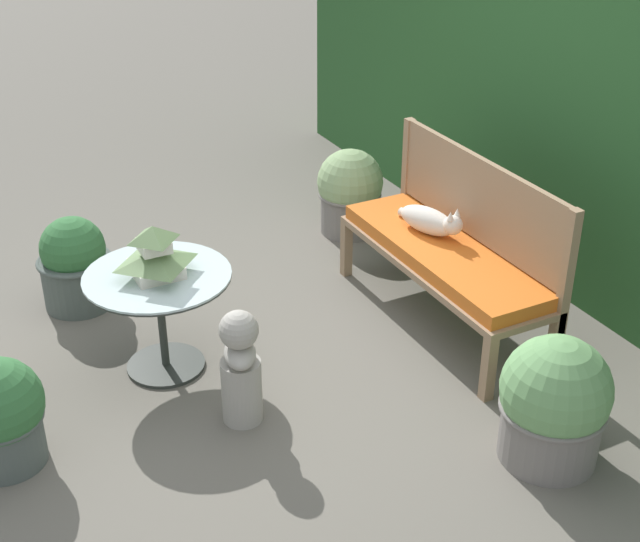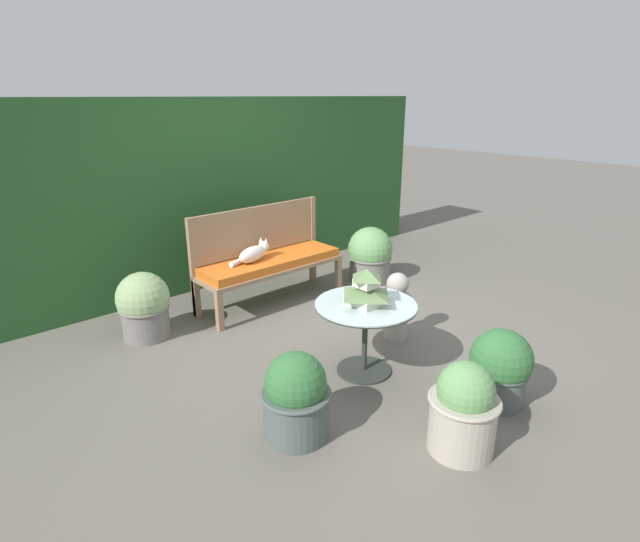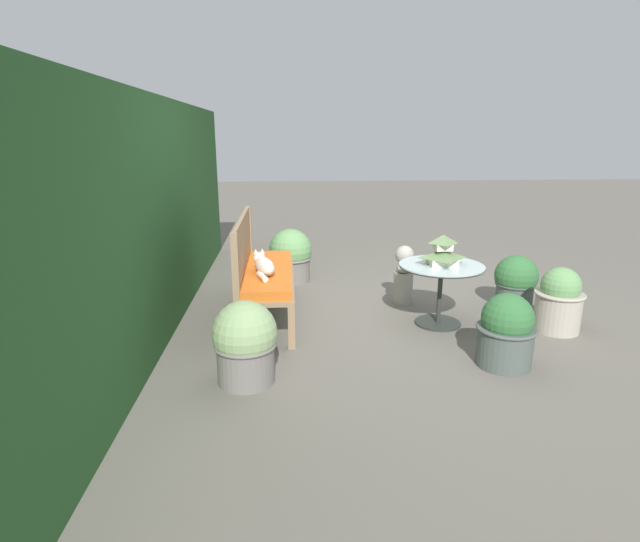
{
  "view_description": "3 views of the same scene",
  "coord_description": "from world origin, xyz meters",
  "px_view_note": "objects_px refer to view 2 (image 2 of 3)",
  "views": [
    {
      "loc": [
        3.83,
        -1.71,
        2.86
      ],
      "look_at": [
        0.08,
        0.23,
        0.55
      ],
      "focal_mm": 50.0,
      "sensor_mm": 36.0,
      "label": 1
    },
    {
      "loc": [
        -2.82,
        -2.97,
        2.1
      ],
      "look_at": [
        0.04,
        0.23,
        0.58
      ],
      "focal_mm": 28.0,
      "sensor_mm": 36.0,
      "label": 2
    },
    {
      "loc": [
        -4.62,
        0.85,
        1.76
      ],
      "look_at": [
        0.05,
        0.53,
        0.47
      ],
      "focal_mm": 28.0,
      "sensor_mm": 36.0,
      "label": 3
    }
  ],
  "objects_px": {
    "cat": "(254,253)",
    "garden_bench": "(271,265)",
    "pagoda_birdhouse": "(366,289)",
    "potted_plant_patio_mid": "(500,368)",
    "potted_plant_bench_right": "(296,397)",
    "potted_plant_table_far": "(370,255)",
    "potted_plant_table_near": "(464,409)",
    "patio_table": "(365,318)",
    "garden_bust": "(396,307)",
    "potted_plant_path_edge": "(144,306)"
  },
  "relations": [
    {
      "from": "pagoda_birdhouse",
      "to": "potted_plant_bench_right",
      "type": "distance_m",
      "value": 1.03
    },
    {
      "from": "garden_bust",
      "to": "potted_plant_table_near",
      "type": "relative_size",
      "value": 1.05
    },
    {
      "from": "patio_table",
      "to": "potted_plant_patio_mid",
      "type": "relative_size",
      "value": 1.4
    },
    {
      "from": "potted_plant_table_far",
      "to": "potted_plant_table_near",
      "type": "xyz_separation_m",
      "value": [
        -1.79,
        -2.44,
        -0.02
      ]
    },
    {
      "from": "cat",
      "to": "garden_bust",
      "type": "xyz_separation_m",
      "value": [
        0.52,
        -1.45,
        -0.27
      ]
    },
    {
      "from": "garden_bust",
      "to": "potted_plant_patio_mid",
      "type": "bearing_deg",
      "value": -81.67
    },
    {
      "from": "garden_bust",
      "to": "potted_plant_bench_right",
      "type": "relative_size",
      "value": 1.08
    },
    {
      "from": "cat",
      "to": "potted_plant_table_near",
      "type": "xyz_separation_m",
      "value": [
        -0.33,
        -2.7,
        -0.3
      ]
    },
    {
      "from": "garden_bench",
      "to": "patio_table",
      "type": "distance_m",
      "value": 1.65
    },
    {
      "from": "potted_plant_table_far",
      "to": "potted_plant_patio_mid",
      "type": "xyz_separation_m",
      "value": [
        -1.16,
        -2.32,
        -0.03
      ]
    },
    {
      "from": "garden_bench",
      "to": "potted_plant_patio_mid",
      "type": "bearing_deg",
      "value": -87.42
    },
    {
      "from": "pagoda_birdhouse",
      "to": "potted_plant_bench_right",
      "type": "relative_size",
      "value": 0.57
    },
    {
      "from": "potted_plant_bench_right",
      "to": "potted_plant_patio_mid",
      "type": "bearing_deg",
      "value": -27.25
    },
    {
      "from": "pagoda_birdhouse",
      "to": "potted_plant_patio_mid",
      "type": "bearing_deg",
      "value": -66.28
    },
    {
      "from": "potted_plant_path_edge",
      "to": "potted_plant_table_far",
      "type": "distance_m",
      "value": 2.63
    },
    {
      "from": "cat",
      "to": "potted_plant_table_near",
      "type": "height_order",
      "value": "cat"
    },
    {
      "from": "cat",
      "to": "pagoda_birdhouse",
      "type": "xyz_separation_m",
      "value": [
        -0.1,
        -1.66,
        0.13
      ]
    },
    {
      "from": "potted_plant_path_edge",
      "to": "potted_plant_patio_mid",
      "type": "height_order",
      "value": "potted_plant_path_edge"
    },
    {
      "from": "cat",
      "to": "potted_plant_table_near",
      "type": "bearing_deg",
      "value": -114.63
    },
    {
      "from": "cat",
      "to": "potted_plant_table_near",
      "type": "relative_size",
      "value": 0.86
    },
    {
      "from": "cat",
      "to": "garden_bust",
      "type": "relative_size",
      "value": 0.81
    },
    {
      "from": "patio_table",
      "to": "potted_plant_bench_right",
      "type": "distance_m",
      "value": 0.96
    },
    {
      "from": "potted_plant_table_near",
      "to": "potted_plant_patio_mid",
      "type": "relative_size",
      "value": 1.07
    },
    {
      "from": "cat",
      "to": "patio_table",
      "type": "bearing_deg",
      "value": -111.16
    },
    {
      "from": "potted_plant_bench_right",
      "to": "pagoda_birdhouse",
      "type": "bearing_deg",
      "value": 15.68
    },
    {
      "from": "pagoda_birdhouse",
      "to": "potted_plant_patio_mid",
      "type": "distance_m",
      "value": 1.1
    },
    {
      "from": "pagoda_birdhouse",
      "to": "potted_plant_bench_right",
      "type": "height_order",
      "value": "pagoda_birdhouse"
    },
    {
      "from": "pagoda_birdhouse",
      "to": "patio_table",
      "type": "bearing_deg",
      "value": 180.0
    },
    {
      "from": "pagoda_birdhouse",
      "to": "potted_plant_table_far",
      "type": "xyz_separation_m",
      "value": [
        1.56,
        1.4,
        -0.4
      ]
    },
    {
      "from": "potted_plant_table_far",
      "to": "potted_plant_patio_mid",
      "type": "relative_size",
      "value": 1.16
    },
    {
      "from": "potted_plant_table_near",
      "to": "cat",
      "type": "bearing_deg",
      "value": 83.01
    },
    {
      "from": "potted_plant_patio_mid",
      "to": "garden_bench",
      "type": "bearing_deg",
      "value": 92.58
    },
    {
      "from": "potted_plant_table_far",
      "to": "potted_plant_table_near",
      "type": "height_order",
      "value": "potted_plant_table_far"
    },
    {
      "from": "patio_table",
      "to": "garden_bust",
      "type": "xyz_separation_m",
      "value": [
        0.62,
        0.2,
        -0.15
      ]
    },
    {
      "from": "cat",
      "to": "garden_bench",
      "type": "bearing_deg",
      "value": -26.14
    },
    {
      "from": "garden_bench",
      "to": "patio_table",
      "type": "relative_size",
      "value": 2.02
    },
    {
      "from": "garden_bust",
      "to": "potted_plant_path_edge",
      "type": "xyz_separation_m",
      "value": [
        -1.66,
        1.55,
        -0.01
      ]
    },
    {
      "from": "patio_table",
      "to": "pagoda_birdhouse",
      "type": "bearing_deg",
      "value": 0.0
    },
    {
      "from": "garden_bust",
      "to": "potted_plant_path_edge",
      "type": "distance_m",
      "value": 2.27
    },
    {
      "from": "potted_plant_bench_right",
      "to": "potted_plant_table_near",
      "type": "relative_size",
      "value": 0.97
    },
    {
      "from": "garden_bench",
      "to": "garden_bust",
      "type": "distance_m",
      "value": 1.47
    },
    {
      "from": "potted_plant_path_edge",
      "to": "potted_plant_bench_right",
      "type": "xyz_separation_m",
      "value": [
        0.14,
        -2.0,
        -0.02
      ]
    },
    {
      "from": "garden_bench",
      "to": "pagoda_birdhouse",
      "type": "relative_size",
      "value": 4.76
    },
    {
      "from": "potted_plant_table_far",
      "to": "potted_plant_patio_mid",
      "type": "height_order",
      "value": "potted_plant_table_far"
    },
    {
      "from": "patio_table",
      "to": "potted_plant_table_near",
      "type": "bearing_deg",
      "value": -102.38
    },
    {
      "from": "potted_plant_table_far",
      "to": "cat",
      "type": "bearing_deg",
      "value": 169.91
    },
    {
      "from": "garden_bust",
      "to": "potted_plant_table_near",
      "type": "xyz_separation_m",
      "value": [
        -0.85,
        -1.25,
        -0.03
      ]
    },
    {
      "from": "potted_plant_table_far",
      "to": "potted_plant_table_near",
      "type": "distance_m",
      "value": 3.03
    },
    {
      "from": "pagoda_birdhouse",
      "to": "potted_plant_bench_right",
      "type": "xyz_separation_m",
      "value": [
        -0.9,
        -0.25,
        -0.43
      ]
    },
    {
      "from": "potted_plant_table_near",
      "to": "potted_plant_patio_mid",
      "type": "xyz_separation_m",
      "value": [
        0.64,
        0.12,
        -0.01
      ]
    }
  ]
}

